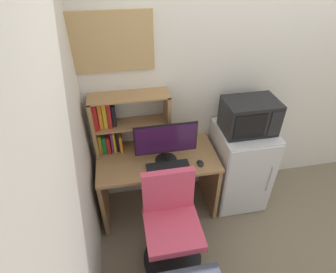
{
  "coord_description": "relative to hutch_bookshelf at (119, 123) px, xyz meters",
  "views": [
    {
      "loc": [
        -1.25,
        -2.27,
        2.43
      ],
      "look_at": [
        -0.88,
        -0.33,
        0.98
      ],
      "focal_mm": 29.42,
      "sensor_mm": 36.0,
      "label": 1
    }
  ],
  "objects": [
    {
      "name": "microwave",
      "position": [
        1.19,
        -0.19,
        0.05
      ],
      "size": [
        0.49,
        0.34,
        0.32
      ],
      "color": "black",
      "rests_on": "mini_fridge"
    },
    {
      "name": "keyboard",
      "position": [
        0.39,
        -0.35,
        -0.29
      ],
      "size": [
        0.39,
        0.12,
        0.02
      ],
      "primitive_type": "cube",
      "color": "black",
      "rests_on": "desk"
    },
    {
      "name": "wall_left",
      "position": [
        -0.33,
        -1.5,
        0.27
      ],
      "size": [
        0.04,
        4.4,
        2.6
      ],
      "primitive_type": "cube",
      "color": "silver",
      "rests_on": "ground_plane"
    },
    {
      "name": "desk_chair",
      "position": [
        0.34,
        -0.76,
        -0.63
      ],
      "size": [
        0.53,
        0.53,
        0.92
      ],
      "color": "black",
      "rests_on": "ground_plane"
    },
    {
      "name": "wall_back",
      "position": [
        1.69,
        0.12,
        0.27
      ],
      "size": [
        6.4,
        0.04,
        2.6
      ],
      "primitive_type": "cube",
      "color": "silver",
      "rests_on": "ground_plane"
    },
    {
      "name": "monitor",
      "position": [
        0.39,
        -0.26,
        -0.08
      ],
      "size": [
        0.57,
        0.2,
        0.4
      ],
      "color": "black",
      "rests_on": "desk"
    },
    {
      "name": "mini_fridge",
      "position": [
        1.19,
        -0.19,
        -0.57
      ],
      "size": [
        0.53,
        0.57,
        0.92
      ],
      "color": "silver",
      "rests_on": "ground_plane"
    },
    {
      "name": "desk",
      "position": [
        0.31,
        -0.19,
        -0.53
      ],
      "size": [
        1.14,
        0.6,
        0.73
      ],
      "color": "#997047",
      "rests_on": "ground_plane"
    },
    {
      "name": "computer_mouse",
      "position": [
        0.69,
        -0.37,
        -0.29
      ],
      "size": [
        0.06,
        0.09,
        0.03
      ],
      "primitive_type": "ellipsoid",
      "color": "black",
      "rests_on": "desk"
    },
    {
      "name": "wall_corkboard",
      "position": [
        -0.03,
        0.09,
        0.71
      ],
      "size": [
        0.78,
        0.02,
        0.48
      ],
      "primitive_type": "cube",
      "color": "tan"
    },
    {
      "name": "hutch_bookshelf",
      "position": [
        0.0,
        0.0,
        0.0
      ],
      "size": [
        0.71,
        0.23,
        0.58
      ],
      "color": "#997047",
      "rests_on": "desk"
    }
  ]
}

